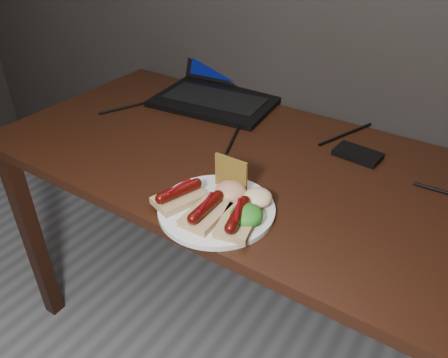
% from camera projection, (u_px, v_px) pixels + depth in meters
% --- Properties ---
extents(desk, '(1.40, 0.70, 0.75)m').
position_uv_depth(desk, '(244.00, 183.00, 1.23)').
color(desk, black).
rests_on(desk, ground).
extents(laptop, '(0.42, 0.39, 0.25)m').
position_uv_depth(laptop, '(223.00, 82.00, 1.48)').
color(laptop, black).
rests_on(laptop, desk).
extents(hard_drive, '(0.13, 0.08, 0.02)m').
position_uv_depth(hard_drive, '(358.00, 154.00, 1.17)').
color(hard_drive, black).
rests_on(hard_drive, desk).
extents(desk_cables, '(1.08, 0.41, 0.01)m').
position_uv_depth(desk_cables, '(267.00, 136.00, 1.26)').
color(desk_cables, black).
rests_on(desk_cables, desk).
extents(plate, '(0.28, 0.28, 0.01)m').
position_uv_depth(plate, '(217.00, 209.00, 0.97)').
color(plate, silver).
rests_on(plate, desk).
extents(bread_sausage_left, '(0.10, 0.13, 0.04)m').
position_uv_depth(bread_sausage_left, '(179.00, 195.00, 0.98)').
color(bread_sausage_left, tan).
rests_on(bread_sausage_left, plate).
extents(bread_sausage_center, '(0.07, 0.12, 0.04)m').
position_uv_depth(bread_sausage_center, '(206.00, 211.00, 0.93)').
color(bread_sausage_center, tan).
rests_on(bread_sausage_center, plate).
extents(bread_sausage_right, '(0.10, 0.13, 0.04)m').
position_uv_depth(bread_sausage_right, '(237.00, 219.00, 0.91)').
color(bread_sausage_right, tan).
rests_on(bread_sausage_right, plate).
extents(crispbread, '(0.08, 0.01, 0.08)m').
position_uv_depth(crispbread, '(231.00, 174.00, 1.00)').
color(crispbread, olive).
rests_on(crispbread, plate).
extents(salad_greens, '(0.07, 0.07, 0.04)m').
position_uv_depth(salad_greens, '(246.00, 215.00, 0.92)').
color(salad_greens, '#206313').
rests_on(salad_greens, plate).
extents(salsa_mound, '(0.07, 0.07, 0.04)m').
position_uv_depth(salsa_mound, '(230.00, 191.00, 0.99)').
color(salsa_mound, '#9B120F').
rests_on(salsa_mound, plate).
extents(coleslaw_mound, '(0.06, 0.06, 0.04)m').
position_uv_depth(coleslaw_mound, '(258.00, 197.00, 0.97)').
color(coleslaw_mound, silver).
rests_on(coleslaw_mound, plate).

